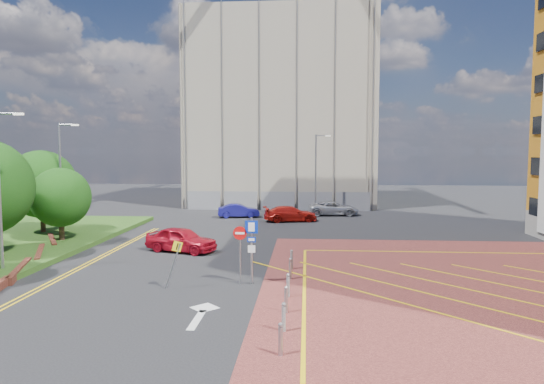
# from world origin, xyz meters

# --- Properties ---
(ground) EXTENTS (140.00, 140.00, 0.00)m
(ground) POSITION_xyz_m (0.00, 0.00, 0.00)
(ground) COLOR black
(ground) RESTS_ON ground
(retaining_wall) EXTENTS (6.06, 20.33, 0.40)m
(retaining_wall) POSITION_xyz_m (-11.80, 2.00, 0.20)
(retaining_wall) COLOR brown
(retaining_wall) RESTS_ON ground
(tree_c) EXTENTS (4.00, 4.00, 4.90)m
(tree_c) POSITION_xyz_m (-13.50, 10.00, 3.19)
(tree_c) COLOR #3D2B1C
(tree_c) RESTS_ON grass_bed
(tree_d) EXTENTS (5.00, 5.00, 6.08)m
(tree_d) POSITION_xyz_m (-16.50, 13.00, 3.87)
(tree_d) COLOR #3D2B1C
(tree_d) RESTS_ON grass_bed
(lamp_left_near) EXTENTS (1.53, 0.16, 8.00)m
(lamp_left_near) POSITION_xyz_m (-12.42, 2.00, 4.66)
(lamp_left_near) COLOR #9EA0A8
(lamp_left_near) RESTS_ON grass_bed
(lamp_left_far) EXTENTS (1.53, 0.16, 8.00)m
(lamp_left_far) POSITION_xyz_m (-14.42, 12.00, 4.66)
(lamp_left_far) COLOR #9EA0A8
(lamp_left_far) RESTS_ON grass_bed
(lamp_back) EXTENTS (1.53, 0.16, 8.00)m
(lamp_back) POSITION_xyz_m (4.08, 28.00, 4.36)
(lamp_back) COLOR #9EA0A8
(lamp_back) RESTS_ON ground
(sign_cluster) EXTENTS (1.17, 0.12, 3.20)m
(sign_cluster) POSITION_xyz_m (0.30, 0.98, 1.95)
(sign_cluster) COLOR #9EA0A8
(sign_cluster) RESTS_ON ground
(warning_sign) EXTENTS (0.83, 0.43, 2.24)m
(warning_sign) POSITION_xyz_m (-2.89, -0.15, 1.43)
(warning_sign) COLOR #9EA0A8
(warning_sign) RESTS_ON ground
(bollard_row) EXTENTS (0.14, 11.14, 0.90)m
(bollard_row) POSITION_xyz_m (2.30, -1.67, 0.47)
(bollard_row) COLOR #9EA0A8
(bollard_row) RESTS_ON forecourt
(construction_building) EXTENTS (21.20, 19.20, 22.00)m
(construction_building) POSITION_xyz_m (0.00, 40.00, 11.00)
(construction_building) COLOR #AA9C8B
(construction_building) RESTS_ON ground
(construction_fence) EXTENTS (21.60, 0.06, 2.00)m
(construction_fence) POSITION_xyz_m (1.00, 30.00, 1.00)
(construction_fence) COLOR gray
(construction_fence) RESTS_ON ground
(car_red_left) EXTENTS (4.91, 3.18, 1.55)m
(car_red_left) POSITION_xyz_m (-4.77, 8.15, 0.78)
(car_red_left) COLOR #AF0F20
(car_red_left) RESTS_ON ground
(car_blue_back) EXTENTS (4.12, 2.08, 1.30)m
(car_blue_back) POSITION_xyz_m (-3.38, 24.09, 0.65)
(car_blue_back) COLOR navy
(car_blue_back) RESTS_ON ground
(car_red_back) EXTENTS (5.11, 2.98, 1.39)m
(car_red_back) POSITION_xyz_m (1.65, 21.77, 0.70)
(car_red_back) COLOR #B7160F
(car_red_back) RESTS_ON ground
(car_silver_back) EXTENTS (5.04, 2.54, 1.37)m
(car_silver_back) POSITION_xyz_m (5.75, 26.30, 0.68)
(car_silver_back) COLOR #AEAFB6
(car_silver_back) RESTS_ON ground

